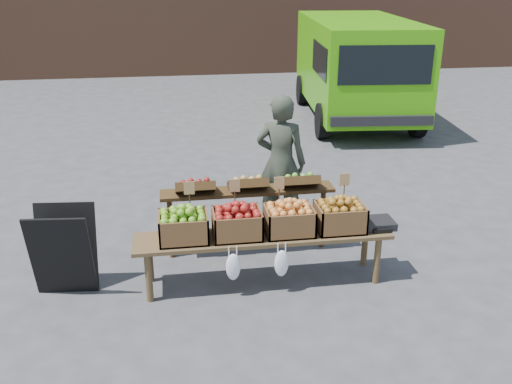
{
  "coord_description": "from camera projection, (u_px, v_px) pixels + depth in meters",
  "views": [
    {
      "loc": [
        -0.79,
        -4.82,
        3.2
      ],
      "look_at": [
        0.1,
        0.99,
        0.85
      ],
      "focal_mm": 40.0,
      "sensor_mm": 36.0,
      "label": 1
    }
  ],
  "objects": [
    {
      "name": "display_bench",
      "position": [
        263.0,
        258.0,
        6.08
      ],
      "size": [
        2.7,
        0.56,
        0.57
      ],
      "primitive_type": null,
      "color": "#4F3C22",
      "rests_on": "ground"
    },
    {
      "name": "ground",
      "position": [
        261.0,
        307.0,
        5.72
      ],
      "size": [
        80.0,
        80.0,
        0.0
      ],
      "primitive_type": "plane",
      "color": "#414143"
    },
    {
      "name": "vendor",
      "position": [
        281.0,
        163.0,
        7.2
      ],
      "size": [
        0.75,
        0.63,
        1.75
      ],
      "primitive_type": "imported",
      "rotation": [
        0.0,
        0.0,
        2.75
      ],
      "color": "#30362A",
      "rests_on": "ground"
    },
    {
      "name": "crate_golden_apples",
      "position": [
        183.0,
        227.0,
        5.81
      ],
      "size": [
        0.5,
        0.4,
        0.28
      ],
      "primitive_type": null,
      "color": "#497E1B",
      "rests_on": "display_bench"
    },
    {
      "name": "back_table",
      "position": [
        248.0,
        212.0,
        6.64
      ],
      "size": [
        2.1,
        0.44,
        1.04
      ],
      "primitive_type": null,
      "color": "#3A2612",
      "rests_on": "ground"
    },
    {
      "name": "chalkboard_sign",
      "position": [
        64.0,
        251.0,
        5.83
      ],
      "size": [
        0.65,
        0.4,
        0.94
      ],
      "primitive_type": null,
      "rotation": [
        0.0,
        0.0,
        -0.1
      ],
      "color": "black",
      "rests_on": "ground"
    },
    {
      "name": "crate_russet_pears",
      "position": [
        237.0,
        224.0,
        5.88
      ],
      "size": [
        0.5,
        0.4,
        0.28
      ],
      "primitive_type": null,
      "color": "maroon",
      "rests_on": "display_bench"
    },
    {
      "name": "weighing_scale",
      "position": [
        378.0,
        223.0,
        6.13
      ],
      "size": [
        0.34,
        0.3,
        0.08
      ],
      "primitive_type": "cube",
      "color": "black",
      "rests_on": "display_bench"
    },
    {
      "name": "crate_red_apples",
      "position": [
        289.0,
        220.0,
        5.96
      ],
      "size": [
        0.5,
        0.4,
        0.28
      ],
      "primitive_type": null,
      "color": "gold",
      "rests_on": "display_bench"
    },
    {
      "name": "crate_green_apples",
      "position": [
        340.0,
        217.0,
        6.04
      ],
      "size": [
        0.5,
        0.4,
        0.28
      ],
      "primitive_type": null,
      "color": "#AF7C2B",
      "rests_on": "display_bench"
    },
    {
      "name": "delivery_van",
      "position": [
        356.0,
        70.0,
        12.32
      ],
      "size": [
        2.63,
        4.96,
        2.14
      ],
      "primitive_type": null,
      "rotation": [
        0.0,
        0.0,
        -0.09
      ],
      "color": "#40A30A",
      "rests_on": "ground"
    }
  ]
}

